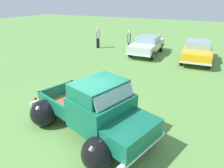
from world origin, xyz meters
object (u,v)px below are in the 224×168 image
Objects in this scene: spectator_0 at (129,40)px; show_car_1 at (197,50)px; show_car_0 at (147,44)px; lane_cone_0 at (119,88)px; vintage_pickup_truck at (96,114)px; spectator_1 at (98,36)px; lane_cone_1 at (70,85)px.

show_car_1 is at bearing -30.06° from spectator_0.
lane_cone_0 is at bearing 7.12° from show_car_0.
vintage_pickup_truck reaches higher than spectator_1.
show_car_0 is 7.04× the size of lane_cone_1.
spectator_1 is 2.90× the size of lane_cone_0.
spectator_0 reaches higher than lane_cone_0.
spectator_1 is at bearing 148.45° from spectator_0.
show_car_1 is 5.30m from spectator_0.
lane_cone_0 is (1.05, -7.59, -0.47)m from show_car_0.
spectator_0 is at bearing -87.39° from show_car_0.
spectator_0 reaches higher than show_car_1.
show_car_1 is at bearing -160.71° from spectator_1.
show_car_0 is 8.44m from lane_cone_1.
lane_cone_0 is 1.00× the size of lane_cone_1.
spectator_0 is at bearing -161.66° from spectator_1.
show_car_0 is 7.67m from lane_cone_0.
vintage_pickup_truck is 7.90× the size of lane_cone_0.
vintage_pickup_truck is at bearing -101.49° from spectator_0.
lane_cone_0 is (-2.69, -7.35, -0.47)m from show_car_1.
lane_cone_0 is (-0.60, 2.99, -0.45)m from vintage_pickup_truck.
show_car_0 reaches higher than lane_cone_0.
show_car_1 is 2.58× the size of spectator_0.
lane_cone_1 is (-1.20, -8.34, -0.47)m from show_car_0.
lane_cone_1 is at bearing 133.46° from spectator_1.
vintage_pickup_truck is 10.96m from spectator_0.
vintage_pickup_truck is 12.35m from spectator_1.
vintage_pickup_truck is at bearing -14.68° from show_car_1.
show_car_0 reaches higher than lane_cone_1.
spectator_1 reaches higher than lane_cone_1.
spectator_1 is (-6.25, 10.65, 0.29)m from vintage_pickup_truck.
vintage_pickup_truck reaches higher than show_car_1.
lane_cone_0 is (2.60, -7.50, -0.70)m from spectator_0.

